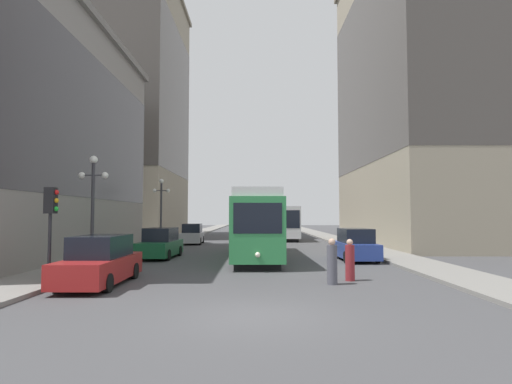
% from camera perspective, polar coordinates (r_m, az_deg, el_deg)
% --- Properties ---
extents(ground_plane, '(200.00, 200.00, 0.00)m').
position_cam_1_polar(ground_plane, '(11.15, -0.18, -16.53)').
color(ground_plane, '#424244').
extents(sidewalk_left, '(2.77, 120.00, 0.15)m').
position_cam_1_polar(sidewalk_left, '(51.61, -9.38, -5.94)').
color(sidewalk_left, gray).
rests_on(sidewalk_left, ground).
extents(sidewalk_right, '(2.77, 120.00, 0.15)m').
position_cam_1_polar(sidewalk_right, '(51.59, 9.49, -5.94)').
color(sidewalk_right, gray).
rests_on(sidewalk_right, ground).
extents(streetcar, '(2.83, 13.61, 3.89)m').
position_cam_1_polar(streetcar, '(25.65, 0.06, -4.26)').
color(streetcar, black).
rests_on(streetcar, ground).
extents(transit_bus, '(2.86, 11.81, 3.45)m').
position_cam_1_polar(transit_bus, '(45.48, 4.07, -3.99)').
color(transit_bus, black).
rests_on(transit_bus, ground).
extents(parked_car_left_near, '(1.89, 4.93, 1.82)m').
position_cam_1_polar(parked_car_left_near, '(16.73, -20.36, -8.93)').
color(parked_car_left_near, black).
rests_on(parked_car_left_near, ground).
extents(parked_car_left_mid, '(2.04, 4.68, 1.82)m').
position_cam_1_polar(parked_car_left_mid, '(26.08, -12.78, -6.93)').
color(parked_car_left_mid, black).
rests_on(parked_car_left_mid, ground).
extents(parked_car_right_far, '(1.97, 4.47, 1.82)m').
position_cam_1_polar(parked_car_right_far, '(24.70, 13.50, -7.13)').
color(parked_car_right_far, black).
rests_on(parked_car_right_far, ground).
extents(parked_car_left_far, '(2.01, 4.46, 1.82)m').
position_cam_1_polar(parked_car_left_far, '(38.41, -8.59, -5.75)').
color(parked_car_left_far, black).
rests_on(parked_car_left_far, ground).
extents(pedestrian_crossing_near, '(0.37, 0.37, 1.63)m').
position_cam_1_polar(pedestrian_crossing_near, '(17.09, 12.81, -9.21)').
color(pedestrian_crossing_near, maroon).
rests_on(pedestrian_crossing_near, ground).
extents(pedestrian_crossing_far, '(0.38, 0.38, 1.71)m').
position_cam_1_polar(pedestrian_crossing_far, '(16.05, 10.46, -9.50)').
color(pedestrian_crossing_far, '#4C4C56').
rests_on(pedestrian_crossing_far, ground).
extents(traffic_light_near_left, '(0.47, 0.36, 3.44)m').
position_cam_1_polar(traffic_light_near_left, '(16.93, -26.06, -2.15)').
color(traffic_light_near_left, '#232328').
rests_on(traffic_light_near_left, sidewalk_left).
extents(lamp_post_left_near, '(1.41, 0.36, 5.24)m').
position_cam_1_polar(lamp_post_left_near, '(21.10, -21.23, -0.16)').
color(lamp_post_left_near, '#333338').
rests_on(lamp_post_left_near, sidewalk_left).
extents(lamp_post_left_far, '(1.41, 0.36, 5.38)m').
position_cam_1_polar(lamp_post_left_far, '(34.67, -12.69, -1.28)').
color(lamp_post_left_far, '#333338').
rests_on(lamp_post_left_far, sidewalk_left).
extents(building_left_midblock, '(14.16, 19.07, 31.01)m').
position_cam_1_polar(building_left_midblock, '(55.41, -17.69, 10.96)').
color(building_left_midblock, gray).
rests_on(building_left_midblock, ground).
extents(building_right_corner, '(14.74, 23.12, 28.61)m').
position_cam_1_polar(building_right_corner, '(42.93, 23.87, 13.54)').
color(building_right_corner, gray).
rests_on(building_right_corner, ground).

